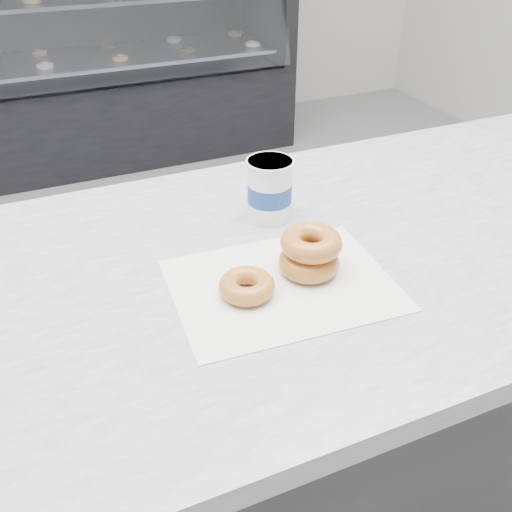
{
  "coord_description": "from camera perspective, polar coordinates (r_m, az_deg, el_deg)",
  "views": [
    {
      "loc": [
        -0.4,
        -1.32,
        1.43
      ],
      "look_at": [
        -0.1,
        -0.62,
        0.93
      ],
      "focal_mm": 40.0,
      "sensor_mm": 36.0,
      "label": 1
    }
  ],
  "objects": [
    {
      "name": "ground",
      "position": [
        1.99,
        -4.76,
        -12.72
      ],
      "size": [
        5.0,
        5.0,
        0.0
      ],
      "primitive_type": "plane",
      "color": "gray",
      "rests_on": "ground"
    },
    {
      "name": "donut_single",
      "position": [
        0.86,
        -0.93,
        -3.01
      ],
      "size": [
        0.1,
        0.1,
        0.03
      ],
      "primitive_type": "torus",
      "rotation": [
        0.0,
        0.0,
        0.18
      ],
      "color": "#CF7438",
      "rests_on": "wax_paper"
    },
    {
      "name": "wax_paper",
      "position": [
        0.89,
        2.62,
        -2.88
      ],
      "size": [
        0.36,
        0.28,
        0.0
      ],
      "primitive_type": "cube",
      "rotation": [
        0.0,
        0.0,
        -0.07
      ],
      "color": "white",
      "rests_on": "counter"
    },
    {
      "name": "donut_stack",
      "position": [
        0.91,
        5.42,
        0.35
      ],
      "size": [
        0.14,
        0.14,
        0.07
      ],
      "color": "#CF7438",
      "rests_on": "wax_paper"
    },
    {
      "name": "coffee_cup",
      "position": [
        1.04,
        1.38,
        6.7
      ],
      "size": [
        0.1,
        0.1,
        0.12
      ],
      "rotation": [
        0.0,
        0.0,
        0.31
      ],
      "color": "white",
      "rests_on": "counter"
    },
    {
      "name": "counter",
      "position": [
        1.28,
        3.66,
        -16.55
      ],
      "size": [
        3.06,
        0.76,
        0.9
      ],
      "color": "#333335",
      "rests_on": "ground"
    },
    {
      "name": "display_case",
      "position": [
        3.59,
        -17.04,
        16.95
      ],
      "size": [
        2.4,
        0.74,
        1.25
      ],
      "color": "black",
      "rests_on": "ground"
    }
  ]
}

